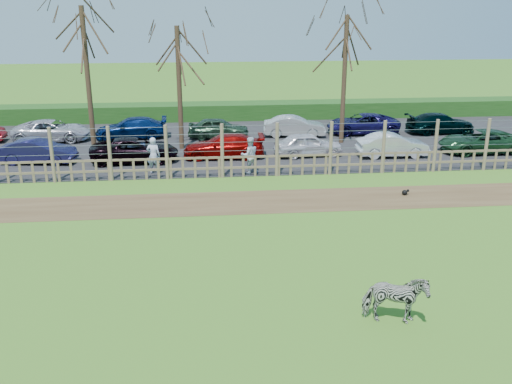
{
  "coord_description": "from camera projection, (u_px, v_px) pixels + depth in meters",
  "views": [
    {
      "loc": [
        -0.91,
        -17.05,
        7.71
      ],
      "look_at": [
        1.0,
        2.5,
        1.1
      ],
      "focal_mm": 40.0,
      "sensor_mm": 36.0,
      "label": 1
    }
  ],
  "objects": [
    {
      "name": "car_5",
      "position": [
        392.0,
        145.0,
        29.35
      ],
      "size": [
        3.65,
        1.3,
        1.2
      ],
      "primitive_type": "imported",
      "rotation": [
        0.0,
        0.0,
        1.56
      ],
      "color": "silver",
      "rests_on": "asphalt"
    },
    {
      "name": "asphalt",
      "position": [
        218.0,
        143.0,
        32.3
      ],
      "size": [
        44.0,
        13.0,
        0.04
      ],
      "primitive_type": "cube",
      "color": "#232326",
      "rests_on": "ground"
    },
    {
      "name": "car_13",
      "position": [
        440.0,
        123.0,
        34.6
      ],
      "size": [
        4.25,
        1.97,
        1.2
      ],
      "primitive_type": "imported",
      "rotation": [
        0.0,
        0.0,
        1.64
      ],
      "color": "black",
      "rests_on": "asphalt"
    },
    {
      "name": "car_2",
      "position": [
        134.0,
        150.0,
        28.43
      ],
      "size": [
        4.38,
        2.14,
        1.2
      ],
      "primitive_type": "imported",
      "rotation": [
        0.0,
        0.0,
        1.6
      ],
      "color": "black",
      "rests_on": "asphalt"
    },
    {
      "name": "zebra",
      "position": [
        395.0,
        299.0,
        14.16
      ],
      "size": [
        1.69,
        1.03,
        1.33
      ],
      "primitive_type": "imported",
      "rotation": [
        0.0,
        0.0,
        1.36
      ],
      "color": "gray",
      "rests_on": "ground"
    },
    {
      "name": "dirt_strip",
      "position": [
        226.0,
        203.0,
        22.87
      ],
      "size": [
        34.0,
        2.8,
        0.01
      ],
      "primitive_type": "cube",
      "color": "brown",
      "rests_on": "ground"
    },
    {
      "name": "car_3",
      "position": [
        224.0,
        146.0,
        29.14
      ],
      "size": [
        4.21,
        1.87,
        1.2
      ],
      "primitive_type": "imported",
      "rotation": [
        0.0,
        0.0,
        4.67
      ],
      "color": "#830504",
      "rests_on": "asphalt"
    },
    {
      "name": "crow",
      "position": [
        405.0,
        192.0,
        23.75
      ],
      "size": [
        0.31,
        0.23,
        0.25
      ],
      "color": "black",
      "rests_on": "ground"
    },
    {
      "name": "tree_right",
      "position": [
        346.0,
        49.0,
        30.81
      ],
      "size": [
        4.8,
        4.8,
        7.35
      ],
      "color": "#3D2B1E",
      "rests_on": "ground"
    },
    {
      "name": "car_10",
      "position": [
        218.0,
        128.0,
        33.28
      ],
      "size": [
        3.61,
        1.65,
        1.2
      ],
      "primitive_type": "imported",
      "rotation": [
        0.0,
        0.0,
        1.5
      ],
      "color": "#25412C",
      "rests_on": "asphalt"
    },
    {
      "name": "ground",
      "position": [
        233.0,
        249.0,
        18.63
      ],
      "size": [
        120.0,
        120.0,
        0.0
      ],
      "primitive_type": "plane",
      "color": "olive",
      "rests_on": "ground"
    },
    {
      "name": "fence",
      "position": [
        222.0,
        160.0,
        25.92
      ],
      "size": [
        30.16,
        0.16,
        2.5
      ],
      "color": "brown",
      "rests_on": "ground"
    },
    {
      "name": "car_6",
      "position": [
        481.0,
        141.0,
        30.15
      ],
      "size": [
        4.35,
        2.07,
        1.2
      ],
      "primitive_type": "imported",
      "rotation": [
        0.0,
        0.0,
        4.73
      ],
      "color": "#1B4224",
      "rests_on": "asphalt"
    },
    {
      "name": "car_12",
      "position": [
        363.0,
        124.0,
        34.46
      ],
      "size": [
        4.37,
        2.11,
        1.2
      ],
      "primitive_type": "imported",
      "rotation": [
        0.0,
        0.0,
        4.68
      ],
      "color": "#16114A",
      "rests_on": "asphalt"
    },
    {
      "name": "visitor_a",
      "position": [
        153.0,
        155.0,
        26.38
      ],
      "size": [
        0.69,
        0.52,
        1.72
      ],
      "primitive_type": "imported",
      "rotation": [
        0.0,
        0.0,
        2.96
      ],
      "color": "silver",
      "rests_on": "asphalt"
    },
    {
      "name": "car_4",
      "position": [
        308.0,
        144.0,
        29.5
      ],
      "size": [
        3.65,
        1.76,
        1.2
      ],
      "primitive_type": "imported",
      "rotation": [
        0.0,
        0.0,
        1.67
      ],
      "color": "silver",
      "rests_on": "asphalt"
    },
    {
      "name": "car_1",
      "position": [
        38.0,
        151.0,
        28.18
      ],
      "size": [
        3.77,
        1.71,
        1.2
      ],
      "primitive_type": "imported",
      "rotation": [
        0.0,
        0.0,
        1.45
      ],
      "color": "#1B1948",
      "rests_on": "asphalt"
    },
    {
      "name": "car_11",
      "position": [
        294.0,
        126.0,
        33.75
      ],
      "size": [
        3.76,
        1.65,
        1.2
      ],
      "primitive_type": "imported",
      "rotation": [
        0.0,
        0.0,
        1.47
      ],
      "color": "beige",
      "rests_on": "asphalt"
    },
    {
      "name": "hedge",
      "position": [
        214.0,
        111.0,
        38.73
      ],
      "size": [
        46.0,
        2.0,
        1.1
      ],
      "primitive_type": "cube",
      "color": "#1E4716",
      "rests_on": "ground"
    },
    {
      "name": "visitor_b",
      "position": [
        250.0,
        155.0,
        26.44
      ],
      "size": [
        0.96,
        0.82,
        1.72
      ],
      "primitive_type": "imported",
      "rotation": [
        0.0,
        0.0,
        3.36
      ],
      "color": "silver",
      "rests_on": "asphalt"
    },
    {
      "name": "car_9",
      "position": [
        131.0,
        128.0,
        33.3
      ],
      "size": [
        4.21,
        1.87,
        1.2
      ],
      "primitive_type": "imported",
      "rotation": [
        0.0,
        0.0,
        4.76
      ],
      "color": "#05194C",
      "rests_on": "asphalt"
    },
    {
      "name": "tree_mid",
      "position": [
        178.0,
        58.0,
        29.63
      ],
      "size": [
        4.8,
        4.8,
        6.83
      ],
      "color": "#3D2B1E",
      "rests_on": "ground"
    },
    {
      "name": "tree_left",
      "position": [
        85.0,
        45.0,
        28.03
      ],
      "size": [
        4.8,
        4.8,
        7.88
      ],
      "color": "#3D2B1E",
      "rests_on": "ground"
    },
    {
      "name": "car_8",
      "position": [
        52.0,
        131.0,
        32.64
      ],
      "size": [
        4.34,
        2.04,
        1.2
      ],
      "primitive_type": "imported",
      "rotation": [
        0.0,
        0.0,
        1.56
      ],
      "color": "#BAB6C3",
      "rests_on": "asphalt"
    }
  ]
}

